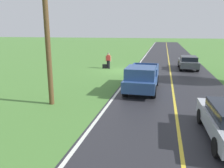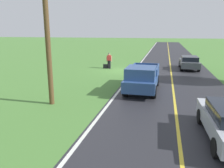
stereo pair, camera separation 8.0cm
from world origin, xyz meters
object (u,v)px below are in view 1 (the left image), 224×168
object	(u,v)px
suitcase_carried	(105,66)
sedan_near_oncoming	(188,62)
hitchhiker_walking	(108,60)
pickup_truck_passing	(142,77)
utility_pole_roadside	(47,38)

from	to	relation	value
suitcase_carried	sedan_near_oncoming	distance (m)	9.10
hitchhiker_walking	sedan_near_oncoming	distance (m)	8.66
sedan_near_oncoming	suitcase_carried	bearing A→B (deg)	10.50
sedan_near_oncoming	pickup_truck_passing	bearing A→B (deg)	68.36
pickup_truck_passing	hitchhiker_walking	bearing A→B (deg)	-62.28
utility_pole_roadside	suitcase_carried	bearing A→B (deg)	-89.23
hitchhiker_walking	suitcase_carried	size ratio (longest dim) A/B	3.72
hitchhiker_walking	sedan_near_oncoming	xyz separation A→B (m)	(-8.52, -1.55, -0.23)
sedan_near_oncoming	utility_pole_roadside	world-z (taller)	utility_pole_roadside
pickup_truck_passing	utility_pole_roadside	distance (m)	6.75
suitcase_carried	utility_pole_roadside	xyz separation A→B (m)	(-0.17, 12.40, 3.47)
pickup_truck_passing	sedan_near_oncoming	world-z (taller)	pickup_truck_passing
hitchhiker_walking	pickup_truck_passing	xyz separation A→B (m)	(-4.50, 8.57, -0.01)
suitcase_carried	sedan_near_oncoming	world-z (taller)	sedan_near_oncoming
hitchhiker_walking	suitcase_carried	xyz separation A→B (m)	(0.41, 0.10, -0.75)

